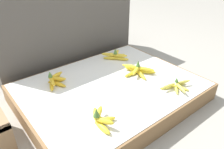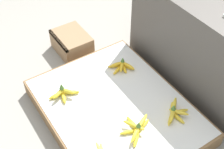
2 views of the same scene
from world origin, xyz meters
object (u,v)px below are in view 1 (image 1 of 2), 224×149
at_px(banana_bunch_front_left, 101,118).
at_px(banana_bunch_front_midleft, 177,86).
at_px(banana_bunch_middle_midleft, 138,70).
at_px(banana_bunch_back_left, 55,80).
at_px(banana_bunch_back_midleft, 116,56).

xyz_separation_m(banana_bunch_front_left, banana_bunch_front_midleft, (0.60, -0.05, -0.01)).
xyz_separation_m(banana_bunch_middle_midleft, banana_bunch_back_left, (-0.56, 0.26, -0.00)).
bearing_deg(banana_bunch_front_left, banana_bunch_back_midleft, 44.64).
bearing_deg(banana_bunch_middle_midleft, banana_bunch_back_midleft, 83.40).
relative_size(banana_bunch_front_left, banana_bunch_back_midleft, 1.04).
distance_m(banana_bunch_front_left, banana_bunch_middle_midleft, 0.61).
distance_m(banana_bunch_front_left, banana_bunch_back_midleft, 0.82).
relative_size(banana_bunch_front_left, banana_bunch_front_midleft, 0.99).
distance_m(banana_bunch_middle_midleft, banana_bunch_back_midleft, 0.31).
bearing_deg(banana_bunch_front_left, banana_bunch_front_midleft, -4.66).
bearing_deg(banana_bunch_back_left, banana_bunch_back_midleft, 4.46).
distance_m(banana_bunch_front_left, banana_bunch_back_left, 0.53).
xyz_separation_m(banana_bunch_front_midleft, banana_bunch_back_midleft, (-0.02, 0.63, 0.01)).
bearing_deg(banana_bunch_front_left, banana_bunch_back_left, 90.99).
height_order(banana_bunch_middle_midleft, banana_bunch_back_left, banana_bunch_middle_midleft).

